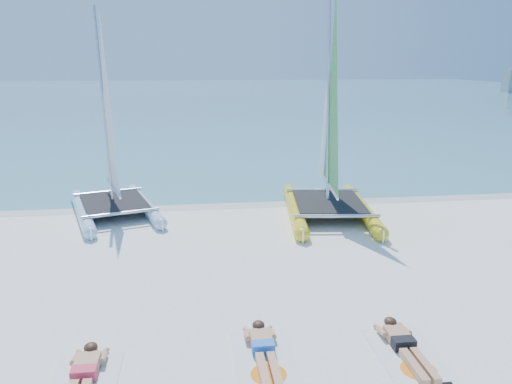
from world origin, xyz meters
TOP-DOWN VIEW (x-y plane):
  - ground at (0.00, 0.00)m, footprint 140.00×140.00m
  - sea at (0.00, 63.00)m, footprint 140.00×115.00m
  - wet_sand_strip at (0.00, 5.50)m, footprint 140.00×1.40m
  - catamaran_blue at (-3.52, 4.81)m, footprint 3.57×5.25m
  - catamaran_yellow at (3.19, 4.24)m, footprint 3.11×5.76m
  - sunbather_a at (-2.73, -3.96)m, footprint 0.37×1.73m
  - towel_b at (0.04, -3.80)m, footprint 1.00×1.85m
  - sunbather_b at (0.04, -3.61)m, footprint 0.37×1.73m
  - towel_c at (2.36, -3.98)m, footprint 1.00×1.85m
  - sunbather_c at (2.36, -3.79)m, footprint 0.37×1.73m

SIDE VIEW (x-z plane):
  - ground at x=0.00m, z-range 0.00..0.00m
  - wet_sand_strip at x=0.00m, z-range 0.00..0.01m
  - sea at x=0.00m, z-range 0.00..0.01m
  - towel_b at x=0.04m, z-range 0.00..0.02m
  - towel_c at x=2.36m, z-range 0.00..0.02m
  - sunbather_a at x=-2.73m, z-range -0.01..0.25m
  - sunbather_b at x=0.04m, z-range -0.01..0.25m
  - sunbather_c at x=2.36m, z-range -0.01..0.25m
  - catamaran_blue at x=-3.52m, z-range -1.32..5.22m
  - catamaran_yellow at x=3.19m, z-range -1.33..5.85m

